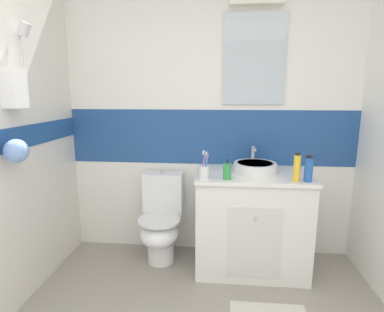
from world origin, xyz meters
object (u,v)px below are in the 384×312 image
(sink_basin, at_px, (255,167))
(soap_dispenser, at_px, (227,171))
(mouthwash_bottle, at_px, (309,169))
(toothbrush_cup, at_px, (204,171))
(toilet, at_px, (161,221))
(shampoo_bottle_tall, at_px, (297,168))

(sink_basin, relative_size, soap_dispenser, 2.45)
(mouthwash_bottle, bearing_deg, toothbrush_cup, 179.36)
(toilet, xyz_separation_m, shampoo_bottle_tall, (1.09, -0.27, 0.59))
(mouthwash_bottle, bearing_deg, soap_dispenser, 179.43)
(toilet, bearing_deg, sink_basin, -1.46)
(sink_basin, relative_size, mouthwash_bottle, 2.00)
(toilet, distance_m, mouthwash_bottle, 1.34)
(toilet, bearing_deg, soap_dispenser, -24.80)
(toilet, relative_size, toothbrush_cup, 3.56)
(toothbrush_cup, distance_m, mouthwash_bottle, 0.78)
(soap_dispenser, height_order, shampoo_bottle_tall, shampoo_bottle_tall)
(toilet, bearing_deg, mouthwash_bottle, -13.03)
(soap_dispenser, xyz_separation_m, mouthwash_bottle, (0.60, -0.01, 0.03))
(toilet, height_order, mouthwash_bottle, mouthwash_bottle)
(shampoo_bottle_tall, bearing_deg, toilet, 165.95)
(sink_basin, xyz_separation_m, toilet, (-0.81, 0.02, -0.53))
(toilet, height_order, shampoo_bottle_tall, shampoo_bottle_tall)
(sink_basin, xyz_separation_m, mouthwash_bottle, (0.36, -0.25, 0.05))
(toothbrush_cup, xyz_separation_m, mouthwash_bottle, (0.77, -0.01, 0.04))
(soap_dispenser, relative_size, shampoo_bottle_tall, 0.75)
(sink_basin, height_order, soap_dispenser, sink_basin)
(sink_basin, distance_m, shampoo_bottle_tall, 0.38)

